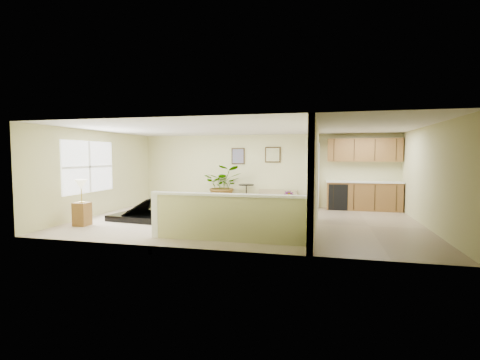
% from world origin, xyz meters
% --- Properties ---
extents(floor, '(9.00, 9.00, 0.00)m').
position_xyz_m(floor, '(0.00, 0.00, 0.00)').
color(floor, beige).
rests_on(floor, ground).
extents(back_wall, '(9.00, 0.04, 2.50)m').
position_xyz_m(back_wall, '(0.00, 3.00, 1.25)').
color(back_wall, beige).
rests_on(back_wall, floor).
extents(front_wall, '(9.00, 0.04, 2.50)m').
position_xyz_m(front_wall, '(0.00, -3.00, 1.25)').
color(front_wall, beige).
rests_on(front_wall, floor).
extents(left_wall, '(0.04, 6.00, 2.50)m').
position_xyz_m(left_wall, '(-4.50, 0.00, 1.25)').
color(left_wall, beige).
rests_on(left_wall, floor).
extents(right_wall, '(0.04, 6.00, 2.50)m').
position_xyz_m(right_wall, '(4.50, 0.00, 1.25)').
color(right_wall, beige).
rests_on(right_wall, floor).
extents(ceiling, '(9.00, 6.00, 0.04)m').
position_xyz_m(ceiling, '(0.00, 0.00, 2.50)').
color(ceiling, silver).
rests_on(ceiling, back_wall).
extents(kitchen_vinyl, '(2.70, 6.00, 0.01)m').
position_xyz_m(kitchen_vinyl, '(3.15, 0.00, 0.00)').
color(kitchen_vinyl, gray).
rests_on(kitchen_vinyl, floor).
extents(interior_partition, '(0.18, 5.99, 2.50)m').
position_xyz_m(interior_partition, '(1.80, 0.25, 1.22)').
color(interior_partition, beige).
rests_on(interior_partition, floor).
extents(pony_half_wall, '(3.42, 0.22, 1.00)m').
position_xyz_m(pony_half_wall, '(0.08, -2.30, 0.52)').
color(pony_half_wall, beige).
rests_on(pony_half_wall, floor).
extents(left_window, '(0.05, 2.15, 1.45)m').
position_xyz_m(left_window, '(-4.49, -0.50, 1.45)').
color(left_window, white).
rests_on(left_window, left_wall).
extents(wall_art_left, '(0.48, 0.04, 0.58)m').
position_xyz_m(wall_art_left, '(-0.95, 2.97, 1.75)').
color(wall_art_left, '#382914').
rests_on(wall_art_left, back_wall).
extents(wall_mirror, '(0.55, 0.04, 0.55)m').
position_xyz_m(wall_mirror, '(0.30, 2.97, 1.80)').
color(wall_mirror, '#382914').
rests_on(wall_mirror, back_wall).
extents(kitchen_cabinets, '(2.36, 0.65, 2.33)m').
position_xyz_m(kitchen_cabinets, '(3.19, 2.73, 0.87)').
color(kitchen_cabinets, olive).
rests_on(kitchen_cabinets, floor).
extents(piano, '(1.88, 1.94, 1.43)m').
position_xyz_m(piano, '(-2.91, -0.26, 0.60)').
color(piano, black).
rests_on(piano, floor).
extents(piano_bench, '(0.60, 0.86, 0.52)m').
position_xyz_m(piano_bench, '(-1.20, -0.10, 0.26)').
color(piano_bench, black).
rests_on(piano_bench, floor).
extents(loveseat, '(1.47, 0.97, 0.77)m').
position_xyz_m(loveseat, '(0.46, 2.66, 0.29)').
color(loveseat, tan).
rests_on(loveseat, floor).
extents(accent_table, '(0.53, 0.53, 0.77)m').
position_xyz_m(accent_table, '(-0.57, 2.65, 0.49)').
color(accent_table, black).
rests_on(accent_table, floor).
extents(palm_plant, '(1.52, 1.39, 1.44)m').
position_xyz_m(palm_plant, '(-1.41, 2.65, 0.71)').
color(palm_plant, black).
rests_on(palm_plant, floor).
extents(small_plant, '(0.40, 0.40, 0.62)m').
position_xyz_m(small_plant, '(0.93, 2.14, 0.26)').
color(small_plant, black).
rests_on(small_plant, floor).
extents(lamp_stand, '(0.35, 0.35, 1.17)m').
position_xyz_m(lamp_stand, '(-3.90, -1.58, 0.49)').
color(lamp_stand, olive).
rests_on(lamp_stand, floor).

